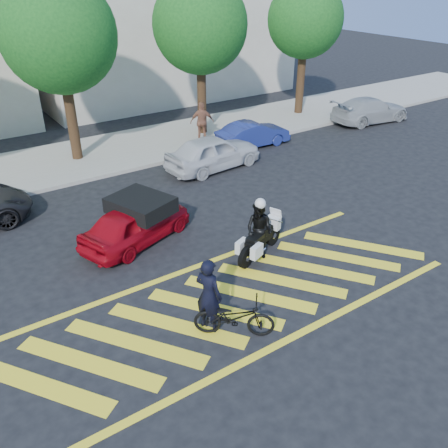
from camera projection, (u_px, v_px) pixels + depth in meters
ground at (234, 301)px, 12.33m from camera, size 90.00×90.00×0.00m
sidewalk at (78, 159)px, 20.99m from camera, size 60.00×5.00×0.15m
crosswalk at (233, 301)px, 12.31m from camera, size 12.33×4.00×0.01m
building_right at (158, 3)px, 29.30m from camera, size 16.00×8.00×11.00m
tree_center at (62, 38)px, 18.67m from camera, size 4.60×4.60×7.56m
tree_right at (202, 29)px, 21.89m from camera, size 4.40×4.40×7.41m
tree_far_right at (306, 22)px, 25.13m from camera, size 4.00×4.00×7.10m
officer_bike at (209, 295)px, 10.97m from camera, size 0.69×0.83×1.93m
bicycle at (234, 317)px, 11.00m from camera, size 1.89×1.70×1.00m
police_motorcycle at (259, 241)px, 13.97m from camera, size 2.09×1.13×0.97m
officer_moto at (259, 230)px, 13.80m from camera, size 0.93×1.03×1.76m
red_convertible at (136, 223)px, 14.66m from camera, size 4.09×2.72×1.29m
parked_mid_right at (213, 152)px, 19.92m from camera, size 4.37×2.07×1.44m
parked_right at (253, 134)px, 22.43m from camera, size 3.66×1.45×1.19m
parked_far_right at (370, 110)px, 25.87m from camera, size 4.76×2.34×1.33m
pedestrian_right at (202, 122)px, 22.44m from camera, size 1.20×0.90×1.90m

